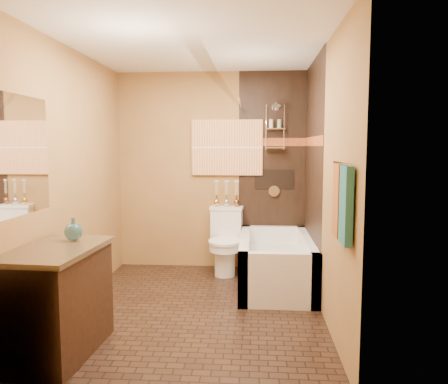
# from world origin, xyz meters

# --- Properties ---
(floor) EXTENTS (3.00, 3.00, 0.00)m
(floor) POSITION_xyz_m (0.00, 0.00, 0.00)
(floor) COLOR black
(floor) RESTS_ON ground
(wall_left) EXTENTS (0.02, 3.00, 2.50)m
(wall_left) POSITION_xyz_m (-1.20, 0.00, 1.25)
(wall_left) COLOR #AB7442
(wall_left) RESTS_ON floor
(wall_right) EXTENTS (0.02, 3.00, 2.50)m
(wall_right) POSITION_xyz_m (1.20, 0.00, 1.25)
(wall_right) COLOR #AB7442
(wall_right) RESTS_ON floor
(wall_back) EXTENTS (2.40, 0.02, 2.50)m
(wall_back) POSITION_xyz_m (0.00, 1.50, 1.25)
(wall_back) COLOR #AB7442
(wall_back) RESTS_ON floor
(wall_front) EXTENTS (2.40, 0.02, 2.50)m
(wall_front) POSITION_xyz_m (0.00, -1.50, 1.25)
(wall_front) COLOR #AB7442
(wall_front) RESTS_ON floor
(ceiling) EXTENTS (3.00, 3.00, 0.00)m
(ceiling) POSITION_xyz_m (0.00, 0.00, 2.50)
(ceiling) COLOR silver
(ceiling) RESTS_ON wall_back
(alcove_tile_back) EXTENTS (0.85, 0.01, 2.50)m
(alcove_tile_back) POSITION_xyz_m (0.78, 1.49, 1.25)
(alcove_tile_back) COLOR black
(alcove_tile_back) RESTS_ON wall_back
(alcove_tile_right) EXTENTS (0.01, 1.50, 2.50)m
(alcove_tile_right) POSITION_xyz_m (1.19, 0.75, 1.25)
(alcove_tile_right) COLOR black
(alcove_tile_right) RESTS_ON wall_right
(mosaic_band_back) EXTENTS (0.85, 0.01, 0.10)m
(mosaic_band_back) POSITION_xyz_m (0.78, 1.48, 1.62)
(mosaic_band_back) COLOR maroon
(mosaic_band_back) RESTS_ON alcove_tile_back
(mosaic_band_right) EXTENTS (0.01, 1.50, 0.10)m
(mosaic_band_right) POSITION_xyz_m (1.18, 0.75, 1.62)
(mosaic_band_right) COLOR maroon
(mosaic_band_right) RESTS_ON alcove_tile_right
(alcove_niche) EXTENTS (0.50, 0.01, 0.25)m
(alcove_niche) POSITION_xyz_m (0.80, 1.48, 1.15)
(alcove_niche) COLOR black
(alcove_niche) RESTS_ON alcove_tile_back
(shower_fixtures) EXTENTS (0.24, 0.33, 1.16)m
(shower_fixtures) POSITION_xyz_m (0.80, 1.38, 1.67)
(shower_fixtures) COLOR silver
(shower_fixtures) RESTS_ON floor
(curtain_rod) EXTENTS (0.03, 1.55, 0.03)m
(curtain_rod) POSITION_xyz_m (0.40, 0.75, 2.02)
(curtain_rod) COLOR silver
(curtain_rod) RESTS_ON wall_back
(towel_bar) EXTENTS (0.02, 0.55, 0.02)m
(towel_bar) POSITION_xyz_m (1.15, -1.05, 1.45)
(towel_bar) COLOR silver
(towel_bar) RESTS_ON wall_right
(towel_teal) EXTENTS (0.05, 0.22, 0.52)m
(towel_teal) POSITION_xyz_m (1.16, -1.18, 1.18)
(towel_teal) COLOR #216770
(towel_teal) RESTS_ON towel_bar
(towel_rust) EXTENTS (0.05, 0.22, 0.52)m
(towel_rust) POSITION_xyz_m (1.16, -0.92, 1.18)
(towel_rust) COLOR #99571B
(towel_rust) RESTS_ON towel_bar
(sunset_painting) EXTENTS (0.90, 0.04, 0.70)m
(sunset_painting) POSITION_xyz_m (0.20, 1.48, 1.55)
(sunset_painting) COLOR orange
(sunset_painting) RESTS_ON wall_back
(vanity_mirror) EXTENTS (0.01, 1.00, 0.90)m
(vanity_mirror) POSITION_xyz_m (-1.19, -1.00, 1.50)
(vanity_mirror) COLOR white
(vanity_mirror) RESTS_ON wall_left
(bathtub) EXTENTS (0.80, 1.50, 0.55)m
(bathtub) POSITION_xyz_m (0.80, 0.75, 0.22)
(bathtub) COLOR white
(bathtub) RESTS_ON floor
(toilet) EXTENTS (0.42, 0.62, 0.81)m
(toilet) POSITION_xyz_m (0.20, 1.21, 0.41)
(toilet) COLOR white
(toilet) RESTS_ON floor
(vanity) EXTENTS (0.62, 0.96, 0.82)m
(vanity) POSITION_xyz_m (-0.92, -1.00, 0.41)
(vanity) COLOR black
(vanity) RESTS_ON floor
(teal_bottle) EXTENTS (0.16, 0.16, 0.22)m
(teal_bottle) POSITION_xyz_m (-0.87, -0.76, 0.91)
(teal_bottle) COLOR #235C69
(teal_bottle) RESTS_ON vanity
(bud_vases) EXTENTS (0.32, 0.07, 0.32)m
(bud_vases) POSITION_xyz_m (0.20, 1.39, 0.98)
(bud_vases) COLOR gold
(bud_vases) RESTS_ON toilet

